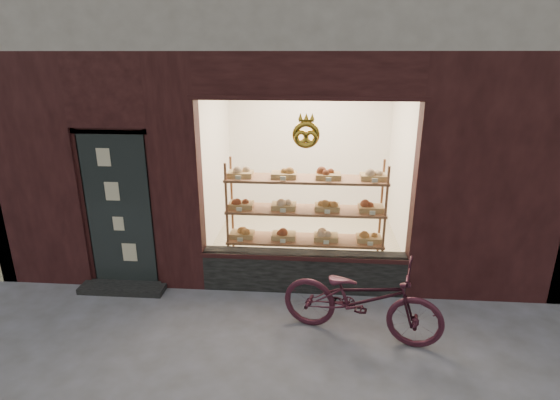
{
  "coord_description": "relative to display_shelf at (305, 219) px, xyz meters",
  "views": [
    {
      "loc": [
        0.55,
        -3.18,
        3.07
      ],
      "look_at": [
        0.14,
        2.0,
        1.33
      ],
      "focal_mm": 28.0,
      "sensor_mm": 36.0,
      "label": 1
    }
  ],
  "objects": [
    {
      "name": "display_shelf",
      "position": [
        0.0,
        0.0,
        0.0
      ],
      "size": [
        2.2,
        0.45,
        1.7
      ],
      "color": "brown",
      "rests_on": "ground"
    },
    {
      "name": "bicycle",
      "position": [
        0.67,
        -1.39,
        -0.39
      ],
      "size": [
        1.9,
        1.08,
        0.95
      ],
      "primitive_type": "imported",
      "rotation": [
        0.0,
        0.0,
        1.31
      ],
      "color": "#371420",
      "rests_on": "ground"
    }
  ]
}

